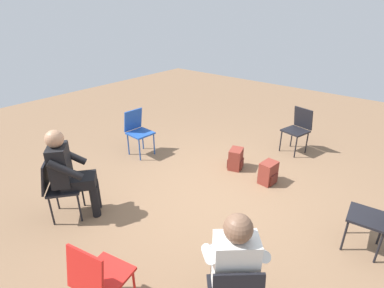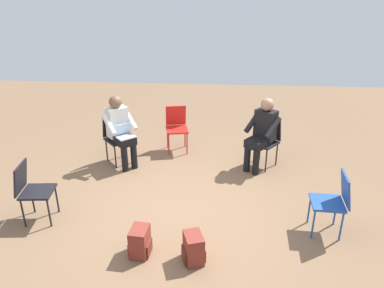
{
  "view_description": "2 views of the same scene",
  "coord_description": "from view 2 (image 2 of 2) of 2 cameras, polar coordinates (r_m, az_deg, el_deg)",
  "views": [
    {
      "loc": [
        2.05,
        -3.04,
        2.6
      ],
      "look_at": [
        -0.18,
        -0.32,
        0.95
      ],
      "focal_mm": 28.0,
      "sensor_mm": 36.0,
      "label": 1
    },
    {
      "loc": [
        -0.49,
        4.41,
        3.04
      ],
      "look_at": [
        -0.15,
        -0.28,
        0.94
      ],
      "focal_mm": 35.0,
      "sensor_mm": 36.0,
      "label": 2
    }
  ],
  "objects": [
    {
      "name": "chair_west",
      "position": [
        5.07,
        20.82,
        -7.87
      ],
      "size": [
        0.46,
        0.42,
        0.85
      ],
      "rotation": [
        0.0,
        0.0,
        -1.63
      ],
      "color": "#1E4799",
      "rests_on": "ground"
    },
    {
      "name": "ground_plane",
      "position": [
        5.38,
        -1.82,
        -10.42
      ],
      "size": [
        14.0,
        14.0,
        0.0
      ],
      "primitive_type": "plane",
      "color": "brown"
    },
    {
      "name": "chair_southwest",
      "position": [
        6.6,
        11.3,
        0.83
      ],
      "size": [
        0.58,
        0.58,
        0.85
      ],
      "rotation": [
        0.0,
        0.0,
        -0.67
      ],
      "color": "black",
      "rests_on": "ground"
    },
    {
      "name": "chair_south",
      "position": [
        7.07,
        -2.37,
        2.88
      ],
      "size": [
        0.47,
        0.51,
        0.85
      ],
      "rotation": [
        0.0,
        0.0,
        0.2
      ],
      "color": "red",
      "rests_on": "ground"
    },
    {
      "name": "backpack_near_laptop_user",
      "position": [
        4.64,
        -7.94,
        -14.7
      ],
      "size": [
        0.27,
        0.3,
        0.36
      ],
      "rotation": [
        0.0,
        0.0,
        4.62
      ],
      "color": "maroon",
      "rests_on": "ground"
    },
    {
      "name": "person_with_laptop",
      "position": [
        6.52,
        -10.9,
        2.45
      ],
      "size": [
        0.63,
        0.64,
        1.24
      ],
      "rotation": [
        0.0,
        0.0,
        0.72
      ],
      "color": "black",
      "rests_on": "ground"
    },
    {
      "name": "person_in_black",
      "position": [
        6.39,
        10.65,
        2.03
      ],
      "size": [
        0.63,
        0.63,
        1.24
      ],
      "rotation": [
        0.0,
        0.0,
        -0.67
      ],
      "color": "black",
      "rests_on": "ground"
    },
    {
      "name": "backpack_by_empty_chair",
      "position": [
        4.51,
        0.23,
        -15.79
      ],
      "size": [
        0.3,
        0.33,
        0.36
      ],
      "rotation": [
        0.0,
        0.0,
        5.02
      ],
      "color": "maroon",
      "rests_on": "ground"
    },
    {
      "name": "chair_southeast",
      "position": [
        6.74,
        -11.43,
        1.31
      ],
      "size": [
        0.58,
        0.59,
        0.85
      ],
      "rotation": [
        0.0,
        0.0,
        0.72
      ],
      "color": "black",
      "rests_on": "ground"
    },
    {
      "name": "chair_east",
      "position": [
        5.42,
        -23.27,
        -6.17
      ],
      "size": [
        0.47,
        0.44,
        0.85
      ],
      "rotation": [
        0.0,
        0.0,
        1.67
      ],
      "color": "black",
      "rests_on": "ground"
    }
  ]
}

